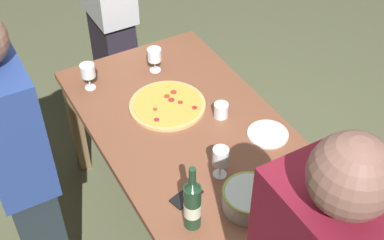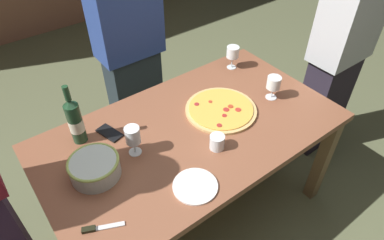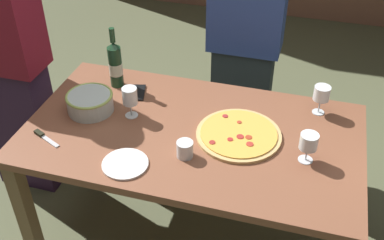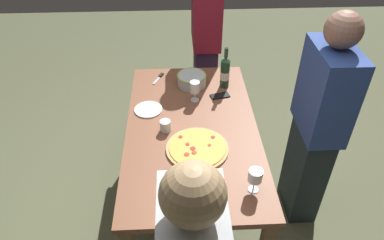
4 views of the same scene
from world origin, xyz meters
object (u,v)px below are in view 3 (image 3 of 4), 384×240
wine_bottle (115,64)px  pizza_knife (44,136)px  wine_glass_near_pizza (130,97)px  person_guest_right (245,45)px  cup_amber (185,149)px  pizza (239,134)px  person_guest_left (5,61)px  serving_bowl (90,102)px  cell_phone (138,93)px  wine_glass_by_bottle (309,143)px  side_plate (125,164)px  dining_table (192,146)px  wine_glass_far_left (322,95)px

wine_bottle → pizza_knife: wine_bottle is taller
wine_glass_near_pizza → person_guest_right: bearing=62.1°
cup_amber → pizza_knife: 0.68m
pizza → person_guest_left: 1.34m
serving_bowl → cell_phone: bearing=50.5°
wine_glass_by_bottle → pizza_knife: 1.21m
pizza_knife → cell_phone: bearing=58.3°
side_plate → cell_phone: bearing=105.5°
pizza → pizza_knife: pizza is taller
cell_phone → person_guest_left: bearing=169.0°
pizza_knife → person_guest_right: bearing=54.9°
cell_phone → person_guest_right: (0.46, 0.59, 0.05)m
dining_table → wine_glass_by_bottle: bearing=-6.5°
serving_bowl → cup_amber: serving_bowl is taller
wine_glass_by_bottle → person_guest_left: 1.66m
side_plate → wine_glass_far_left: bearing=38.8°
wine_glass_far_left → pizza_knife: size_ratio=0.93×
dining_table → wine_glass_by_bottle: 0.57m
wine_bottle → wine_glass_by_bottle: wine_bottle is taller
person_guest_right → cell_phone: bearing=-31.2°
wine_glass_far_left → person_guest_left: 1.68m
pizza → cell_phone: size_ratio=2.79×
cup_amber → cell_phone: size_ratio=0.54×
wine_glass_far_left → cell_phone: size_ratio=1.06×
wine_glass_by_bottle → person_guest_right: bearing=116.6°
cell_phone → person_guest_left: (-0.74, -0.06, 0.10)m
dining_table → cell_phone: cell_phone is taller
dining_table → pizza: pizza is taller
wine_bottle → dining_table: bearing=-29.2°
pizza → wine_glass_near_pizza: wine_glass_near_pizza is taller
pizza → wine_glass_far_left: size_ratio=2.64×
serving_bowl → pizza_knife: bearing=-114.3°
cell_phone → pizza_knife: size_ratio=0.88×
dining_table → person_guest_left: bearing=170.9°
wine_glass_by_bottle → cell_phone: (-0.90, 0.29, -0.09)m
cell_phone → wine_glass_far_left: bearing=-9.9°
person_guest_right → dining_table: bearing=0.0°
serving_bowl → cup_amber: size_ratio=3.02×
wine_bottle → cup_amber: (0.52, -0.46, -0.09)m
pizza_knife → dining_table: bearing=20.0°
person_guest_right → side_plate: bearing=-8.7°
side_plate → pizza_knife: (-0.44, 0.07, 0.00)m
pizza_knife → side_plate: bearing=-9.1°
dining_table → person_guest_left: size_ratio=0.95×
serving_bowl → cell_phone: serving_bowl is taller
wine_glass_by_bottle → person_guest_left: bearing=171.7°
wine_glass_by_bottle → cell_phone: wine_glass_by_bottle is taller
pizza → serving_bowl: (-0.76, 0.00, 0.04)m
serving_bowl → person_guest_right: (0.63, 0.80, 0.00)m
dining_table → wine_glass_near_pizza: 0.39m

